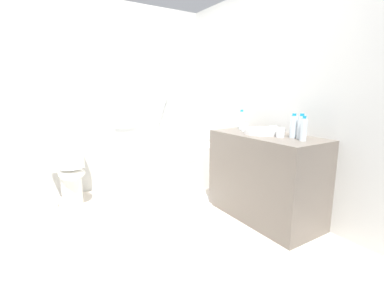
% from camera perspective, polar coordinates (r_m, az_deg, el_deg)
% --- Properties ---
extents(ground_plane, '(4.03, 4.03, 0.00)m').
position_cam_1_polar(ground_plane, '(2.71, -11.17, -17.72)').
color(ground_plane, beige).
extents(wall_back_tiled, '(3.43, 0.10, 2.42)m').
position_cam_1_polar(wall_back_tiled, '(3.75, -19.77, 9.15)').
color(wall_back_tiled, silver).
rests_on(wall_back_tiled, ground_plane).
extents(wall_right_mirror, '(0.10, 3.14, 2.42)m').
position_cam_1_polar(wall_right_mirror, '(3.26, 14.88, 9.24)').
color(wall_right_mirror, silver).
rests_on(wall_right_mirror, ground_plane).
extents(bathtub, '(1.45, 0.76, 1.22)m').
position_cam_1_polar(bathtub, '(3.73, -5.83, -4.45)').
color(bathtub, white).
rests_on(bathtub, ground_plane).
extents(toilet, '(0.38, 0.53, 0.69)m').
position_cam_1_polar(toilet, '(3.48, -24.36, -5.39)').
color(toilet, white).
rests_on(toilet, ground_plane).
extents(vanity_counter, '(0.57, 1.15, 0.87)m').
position_cam_1_polar(vanity_counter, '(2.89, 14.99, -6.63)').
color(vanity_counter, '#6B6056').
rests_on(vanity_counter, ground_plane).
extents(sink_basin, '(0.35, 0.35, 0.05)m').
position_cam_1_polar(sink_basin, '(2.82, 14.42, 2.59)').
color(sink_basin, white).
rests_on(sink_basin, vanity_counter).
extents(sink_faucet, '(0.13, 0.15, 0.08)m').
position_cam_1_polar(sink_faucet, '(2.96, 17.09, 3.00)').
color(sink_faucet, silver).
rests_on(sink_faucet, vanity_counter).
extents(water_bottle_0, '(0.06, 0.06, 0.22)m').
position_cam_1_polar(water_bottle_0, '(3.11, 10.39, 4.95)').
color(water_bottle_0, silver).
rests_on(water_bottle_0, vanity_counter).
extents(water_bottle_1, '(0.06, 0.06, 0.22)m').
position_cam_1_polar(water_bottle_1, '(2.53, 22.41, 2.87)').
color(water_bottle_1, silver).
rests_on(water_bottle_1, vanity_counter).
extents(water_bottle_2, '(0.07, 0.07, 0.23)m').
position_cam_1_polar(water_bottle_2, '(2.62, 21.99, 3.30)').
color(water_bottle_2, silver).
rests_on(water_bottle_2, vanity_counter).
extents(water_bottle_3, '(0.07, 0.07, 0.22)m').
position_cam_1_polar(water_bottle_3, '(2.67, 20.56, 3.47)').
color(water_bottle_3, silver).
rests_on(water_bottle_3, vanity_counter).
extents(drinking_glass_0, '(0.07, 0.07, 0.08)m').
position_cam_1_polar(drinking_glass_0, '(2.98, 10.99, 3.46)').
color(drinking_glass_0, white).
rests_on(drinking_glass_0, vanity_counter).
extents(drinking_glass_1, '(0.08, 0.08, 0.09)m').
position_cam_1_polar(drinking_glass_1, '(2.66, 18.08, 2.30)').
color(drinking_glass_1, white).
rests_on(drinking_glass_1, vanity_counter).
extents(bath_mat, '(0.56, 0.44, 0.01)m').
position_cam_1_polar(bath_mat, '(3.30, -0.47, -11.93)').
color(bath_mat, white).
rests_on(bath_mat, ground_plane).
extents(toilet_paper_roll, '(0.11, 0.11, 0.11)m').
position_cam_1_polar(toilet_paper_roll, '(3.49, -27.27, -11.11)').
color(toilet_paper_roll, white).
rests_on(toilet_paper_roll, ground_plane).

